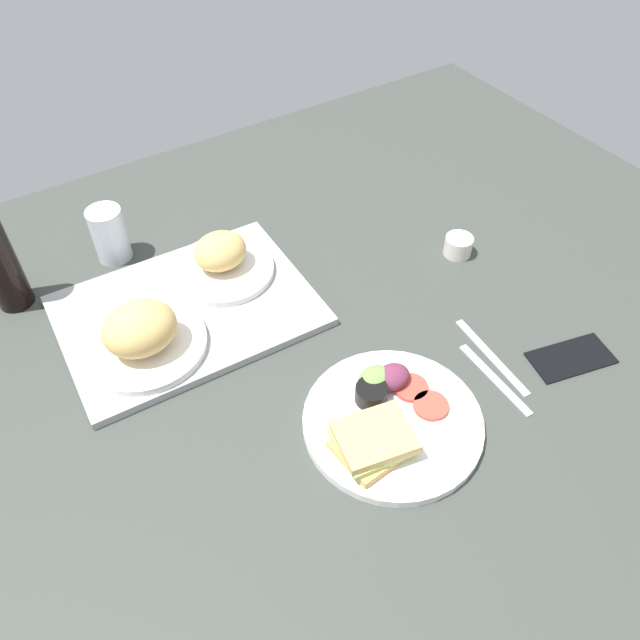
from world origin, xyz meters
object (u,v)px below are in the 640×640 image
(bread_plate_near, at_px, (142,334))
(fork, at_px, (495,379))
(serving_tray, at_px, (187,311))
(espresso_cup, at_px, (458,246))
(knife, at_px, (491,356))
(plate_with_salad, at_px, (388,419))
(cell_phone, at_px, (571,357))
(drinking_glass, at_px, (109,234))
(bread_plate_far, at_px, (222,260))

(bread_plate_near, xyz_separation_m, fork, (0.47, -0.36, -0.05))
(serving_tray, bearing_deg, espresso_cup, -14.35)
(espresso_cup, xyz_separation_m, knife, (-0.13, -0.24, -0.02))
(serving_tray, bearing_deg, plate_with_salad, -67.45)
(serving_tray, bearing_deg, cell_phone, -41.59)
(bread_plate_near, xyz_separation_m, drinking_glass, (0.05, 0.28, 0.00))
(serving_tray, distance_m, espresso_cup, 0.55)
(bread_plate_near, relative_size, drinking_glass, 1.91)
(serving_tray, height_order, plate_with_salad, plate_with_salad)
(knife, bearing_deg, serving_tray, 51.69)
(serving_tray, bearing_deg, fork, -48.50)
(knife, bearing_deg, fork, 148.23)
(cell_phone, bearing_deg, espresso_cup, 99.65)
(espresso_cup, bearing_deg, serving_tray, 165.65)
(bread_plate_near, relative_size, plate_with_salad, 0.76)
(plate_with_salad, bearing_deg, drinking_glass, 109.40)
(bread_plate_near, height_order, cell_phone, bread_plate_near)
(serving_tray, relative_size, bread_plate_near, 2.10)
(bread_plate_near, distance_m, fork, 0.60)
(plate_with_salad, distance_m, cell_phone, 0.36)
(plate_with_salad, height_order, knife, plate_with_salad)
(serving_tray, xyz_separation_m, drinking_glass, (-0.06, 0.23, 0.05))
(serving_tray, bearing_deg, drinking_glass, 103.66)
(espresso_cup, relative_size, fork, 0.33)
(bread_plate_near, xyz_separation_m, knife, (0.50, -0.32, -0.05))
(serving_tray, relative_size, espresso_cup, 8.04)
(bread_plate_near, height_order, fork, bread_plate_near)
(drinking_glass, bearing_deg, plate_with_salad, -70.60)
(serving_tray, height_order, espresso_cup, espresso_cup)
(bread_plate_far, xyz_separation_m, plate_with_salad, (0.06, -0.45, -0.03))
(espresso_cup, xyz_separation_m, cell_phone, (-0.02, -0.32, -0.02))
(serving_tray, xyz_separation_m, plate_with_salad, (0.16, -0.39, 0.01))
(bread_plate_far, bearing_deg, bread_plate_near, -151.59)
(bread_plate_near, distance_m, drinking_glass, 0.29)
(bread_plate_near, bearing_deg, bread_plate_far, 28.41)
(knife, bearing_deg, cell_phone, -119.16)
(bread_plate_near, xyz_separation_m, bread_plate_far, (0.20, 0.11, -0.01))
(fork, bearing_deg, bread_plate_near, 54.77)
(cell_phone, bearing_deg, bread_plate_far, 142.24)
(fork, xyz_separation_m, cell_phone, (0.14, -0.04, 0.00))
(bread_plate_far, distance_m, cell_phone, 0.66)
(plate_with_salad, distance_m, espresso_cup, 0.45)
(serving_tray, bearing_deg, bread_plate_near, -151.02)
(drinking_glass, height_order, fork, drinking_glass)
(plate_with_salad, xyz_separation_m, knife, (0.24, 0.02, -0.01))
(serving_tray, height_order, bread_plate_near, bread_plate_near)
(bread_plate_near, bearing_deg, drinking_glass, 80.99)
(bread_plate_far, bearing_deg, plate_with_salad, -81.99)
(drinking_glass, distance_m, espresso_cup, 0.69)
(knife, xyz_separation_m, cell_phone, (0.11, -0.08, 0.00))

